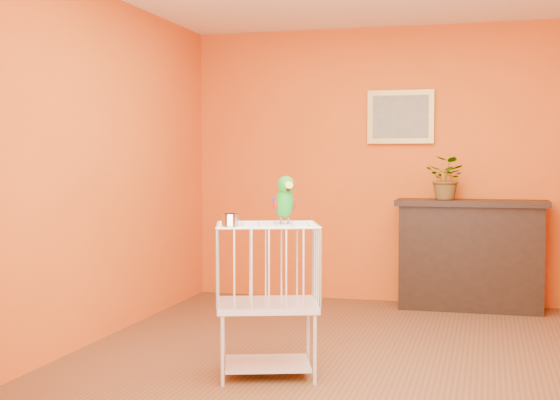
% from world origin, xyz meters
% --- Properties ---
extents(ground, '(4.50, 4.50, 0.00)m').
position_xyz_m(ground, '(0.00, 0.00, 0.00)').
color(ground, brown).
rests_on(ground, ground).
extents(room_shell, '(4.50, 4.50, 4.50)m').
position_xyz_m(room_shell, '(0.00, 0.00, 1.58)').
color(room_shell, orange).
rests_on(room_shell, ground).
extents(console_cabinet, '(1.33, 0.48, 0.99)m').
position_xyz_m(console_cabinet, '(0.66, 2.02, 0.49)').
color(console_cabinet, black).
rests_on(console_cabinet, ground).
extents(potted_plant, '(0.48, 0.50, 0.30)m').
position_xyz_m(potted_plant, '(0.44, 2.03, 1.14)').
color(potted_plant, '#26722D').
rests_on(potted_plant, console_cabinet).
extents(framed_picture, '(0.62, 0.04, 0.50)m').
position_xyz_m(framed_picture, '(0.00, 2.22, 1.75)').
color(framed_picture, '#B1913F').
rests_on(framed_picture, room_shell).
extents(birdcage, '(0.73, 0.64, 0.95)m').
position_xyz_m(birdcage, '(-0.52, -0.53, 0.49)').
color(birdcage, silver).
rests_on(birdcage, ground).
extents(feed_cup, '(0.10, 0.10, 0.07)m').
position_xyz_m(feed_cup, '(-0.68, -0.76, 0.99)').
color(feed_cup, silver).
rests_on(feed_cup, birdcage).
extents(parrot, '(0.19, 0.26, 0.30)m').
position_xyz_m(parrot, '(-0.42, -0.49, 1.10)').
color(parrot, '#59544C').
rests_on(parrot, birdcage).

